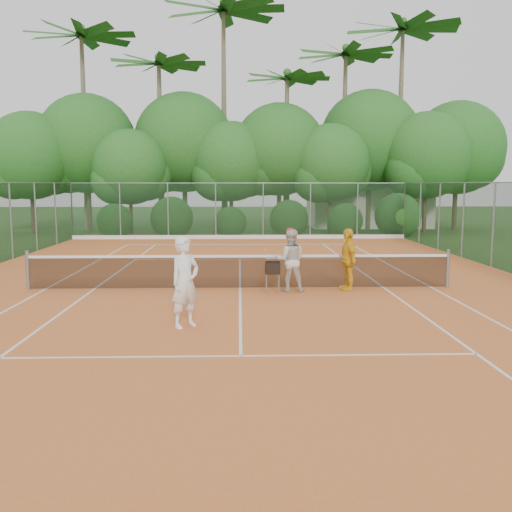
{
  "coord_description": "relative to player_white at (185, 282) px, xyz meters",
  "views": [
    {
      "loc": [
        -0.02,
        -15.91,
        2.96
      ],
      "look_at": [
        0.42,
        -1.2,
        1.1
      ],
      "focal_mm": 40.0,
      "sensor_mm": 36.0,
      "label": 1
    }
  ],
  "objects": [
    {
      "name": "stray_ball_b",
      "position": [
        3.77,
        16.21,
        -0.91
      ],
      "size": [
        0.07,
        0.07,
        0.07
      ],
      "primitive_type": "sphere",
      "color": "yellow",
      "rests_on": "clay_court"
    },
    {
      "name": "stray_ball_a",
      "position": [
        -0.09,
        15.89,
        -0.91
      ],
      "size": [
        0.07,
        0.07,
        0.07
      ],
      "primitive_type": "sphere",
      "color": "yellow",
      "rests_on": "clay_court"
    },
    {
      "name": "tennis_net",
      "position": [
        1.13,
        4.34,
        -0.43
      ],
      "size": [
        11.97,
        0.1,
        1.1
      ],
      "color": "gray",
      "rests_on": "clay_court"
    },
    {
      "name": "stray_ball_c",
      "position": [
        2.28,
        13.7,
        -0.91
      ],
      "size": [
        0.07,
        0.07,
        0.07
      ],
      "primitive_type": "sphere",
      "color": "yellow",
      "rests_on": "clay_court"
    },
    {
      "name": "club_building",
      "position": [
        10.13,
        28.34,
        0.54
      ],
      "size": [
        8.0,
        5.0,
        3.0
      ],
      "primitive_type": "cube",
      "color": "beige",
      "rests_on": "ground"
    },
    {
      "name": "player_center_grp",
      "position": [
        2.51,
        3.9,
        -0.07
      ],
      "size": [
        0.86,
        0.68,
        1.76
      ],
      "color": "beige",
      "rests_on": "clay_court"
    },
    {
      "name": "ball_hopper",
      "position": [
        2.01,
        3.6,
        -0.26
      ],
      "size": [
        0.38,
        0.38,
        0.86
      ],
      "rotation": [
        0.0,
        0.0,
        -0.15
      ],
      "color": "gray",
      "rests_on": "clay_court"
    },
    {
      "name": "court_markings",
      "position": [
        1.13,
        4.34,
        -0.94
      ],
      "size": [
        11.03,
        23.83,
        0.01
      ],
      "color": "white",
      "rests_on": "clay_court"
    },
    {
      "name": "player_yellow",
      "position": [
        4.13,
        4.03,
        -0.08
      ],
      "size": [
        0.58,
        1.07,
        1.73
      ],
      "primitive_type": "imported",
      "rotation": [
        0.0,
        0.0,
        -1.41
      ],
      "color": "yellow",
      "rests_on": "clay_court"
    },
    {
      "name": "fence_back",
      "position": [
        1.13,
        19.34,
        0.56
      ],
      "size": [
        18.07,
        0.07,
        3.0
      ],
      "color": "#19381E",
      "rests_on": "clay_court"
    },
    {
      "name": "player_white",
      "position": [
        0.0,
        0.0,
        0.0
      ],
      "size": [
        0.81,
        0.8,
        1.88
      ],
      "primitive_type": "imported",
      "rotation": [
        0.0,
        0.0,
        0.77
      ],
      "color": "white",
      "rests_on": "clay_court"
    },
    {
      "name": "ground",
      "position": [
        1.13,
        4.34,
        -0.96
      ],
      "size": [
        120.0,
        120.0,
        0.0
      ],
      "primitive_type": "plane",
      "color": "#264A1A",
      "rests_on": "ground"
    },
    {
      "name": "tropical_treeline",
      "position": [
        2.57,
        24.57,
        4.15
      ],
      "size": [
        32.1,
        8.49,
        15.03
      ],
      "color": "brown",
      "rests_on": "ground"
    },
    {
      "name": "clay_court",
      "position": [
        1.13,
        4.34,
        -0.95
      ],
      "size": [
        18.0,
        36.0,
        0.02
      ],
      "primitive_type": "cube",
      "color": "#CF6B2F",
      "rests_on": "ground"
    }
  ]
}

